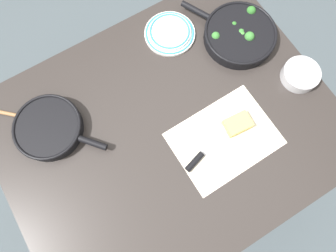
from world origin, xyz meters
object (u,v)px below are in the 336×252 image
Objects in this scene: prep_bowl_steel at (300,75)px; skillet_eggs at (49,128)px; skillet_broccoli at (239,34)px; grater_knife at (205,151)px; cheese_block at (237,124)px; dinner_plate_stack at (170,33)px; wooden_spoon at (20,116)px.

skillet_eggs is at bearing -18.45° from prep_bowl_steel.
grater_knife is at bearing 104.42° from skillet_broccoli.
grater_knife is (0.39, 0.33, -0.02)m from skillet_broccoli.
prep_bowl_steel is (-0.95, 0.32, -0.00)m from skillet_eggs.
cheese_block is 0.48m from dinner_plate_stack.
dinner_plate_stack is 1.46× the size of prep_bowl_steel.
skillet_broccoli is 0.29m from prep_bowl_steel.
dinner_plate_stack is at bearing 43.86° from wooden_spoon.
cheese_block is at bearing -8.69° from grater_knife.
grater_knife is (-0.54, 0.49, 0.00)m from wooden_spoon.
skillet_eggs reaches higher than cheese_block.
skillet_eggs is at bearing 11.49° from dinner_plate_stack.
wooden_spoon is 1.05× the size of grater_knife.
cheese_block is (-0.62, 0.35, -0.01)m from skillet_eggs.
skillet_eggs is at bearing 60.86° from skillet_broccoli.
wooden_spoon is 0.84m from cheese_block.
skillet_broccoli reaches higher than dinner_plate_stack.
skillet_broccoli is at bearing 24.62° from grater_knife.
prep_bowl_steel is at bearing 127.81° from dinner_plate_stack.
grater_knife is at bearing 6.77° from prep_bowl_steel.
wooden_spoon is 0.72m from grater_knife.
wooden_spoon is 2.83× the size of cheese_block.
dinner_plate_stack reaches higher than grater_knife.
dinner_plate_stack is at bearing -52.19° from prep_bowl_steel.
skillet_broccoli is 1.46× the size of grater_knife.
prep_bowl_steel reaches higher than grater_knife.
prep_bowl_steel is (-0.11, 0.27, -0.01)m from skillet_broccoli.
grater_knife is 0.50m from prep_bowl_steel.
cheese_block is (0.22, 0.31, -0.01)m from skillet_broccoli.
cheese_block is at bearing 91.24° from dinner_plate_stack.
dinner_plate_stack is (-0.61, -0.12, -0.01)m from skillet_eggs.
wooden_spoon is 1.11m from prep_bowl_steel.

